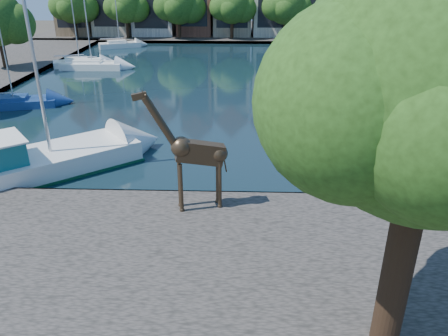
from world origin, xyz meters
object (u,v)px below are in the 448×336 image
Objects in this scene: plane_tree at (438,95)px; giraffe_statue at (193,152)px; sailboat_right_a at (431,140)px; motorsailer at (16,163)px.

giraffe_statue is at bearing 130.24° from plane_tree.
plane_tree is 10.75m from giraffe_statue.
plane_tree is 1.03× the size of sailboat_right_a.
plane_tree is at bearing -34.01° from motorsailer.
sailboat_right_a is at bearing 31.56° from giraffe_statue.
motorsailer is at bearing -167.70° from sailboat_right_a.
motorsailer is at bearing 145.99° from plane_tree.
giraffe_statue is at bearing -148.44° from sailboat_right_a.
sailboat_right_a is (23.31, 5.08, -0.34)m from motorsailer.
giraffe_statue is 0.52× the size of sailboat_right_a.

